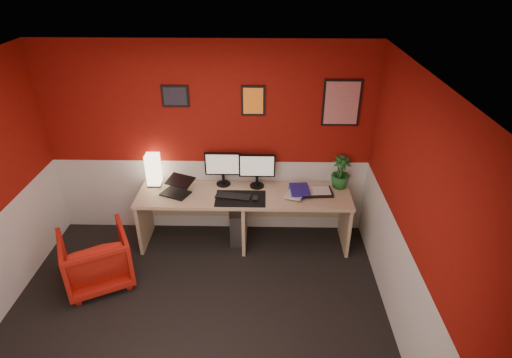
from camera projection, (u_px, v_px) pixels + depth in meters
name	position (u px, v px, depth m)	size (l,w,h in m)	color
ground	(194.00, 326.00, 4.24)	(4.00, 3.50, 0.01)	black
ceiling	(170.00, 84.00, 3.03)	(4.00, 3.50, 0.01)	white
wall_back	(208.00, 143.00, 5.17)	(4.00, 0.01, 2.50)	maroon
wall_right	(416.00, 228.00, 3.60)	(0.01, 3.50, 2.50)	maroon
wainscot_back	(211.00, 195.00, 5.53)	(4.00, 0.01, 1.00)	silver
wainscot_right	(400.00, 293.00, 3.96)	(0.01, 3.50, 1.00)	silver
desk	(244.00, 219.00, 5.29)	(2.60, 0.65, 0.73)	tan
shoji_lamp	(154.00, 171.00, 5.21)	(0.16, 0.16, 0.40)	#FFE5B2
laptop	(175.00, 186.00, 5.05)	(0.33, 0.23, 0.22)	black
monitor_left	(223.00, 164.00, 5.17)	(0.45, 0.06, 0.58)	black
monitor_right	(257.00, 166.00, 5.13)	(0.45, 0.06, 0.58)	black
desk_mat	(241.00, 198.00, 5.01)	(0.60, 0.38, 0.01)	black
keyboard	(233.00, 196.00, 5.03)	(0.42, 0.14, 0.02)	black
mouse	(255.00, 199.00, 4.97)	(0.06, 0.10, 0.03)	black
book_bottom	(288.00, 192.00, 5.12)	(0.21, 0.28, 0.03)	navy
book_middle	(287.00, 192.00, 5.08)	(0.21, 0.28, 0.02)	silver
book_top	(290.00, 190.00, 5.06)	(0.23, 0.31, 0.03)	navy
zen_tray	(318.00, 192.00, 5.12)	(0.35, 0.25, 0.03)	black
potted_plant	(341.00, 172.00, 5.16)	(0.23, 0.23, 0.41)	#19591E
pc_tower	(237.00, 223.00, 5.45)	(0.20, 0.45, 0.45)	#99999E
armchair	(96.00, 258.00, 4.68)	(0.69, 0.71, 0.65)	red
art_left	(175.00, 96.00, 4.87)	(0.32, 0.02, 0.26)	black
art_center	(253.00, 101.00, 4.88)	(0.28, 0.02, 0.36)	orange
art_right	(342.00, 103.00, 4.87)	(0.44, 0.02, 0.56)	red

